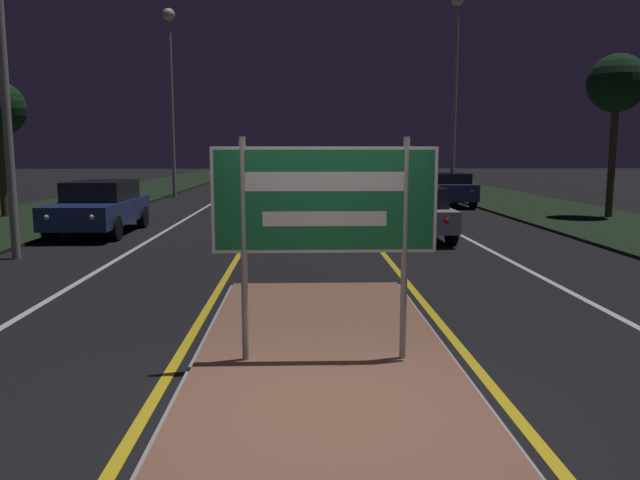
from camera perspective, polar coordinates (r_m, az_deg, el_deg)
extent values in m
plane|color=black|center=(5.57, 0.98, -16.32)|extent=(160.00, 160.00, 0.00)
cube|color=#999993|center=(6.83, 0.41, -11.38)|extent=(2.89, 7.91, 0.05)
cube|color=brown|center=(6.83, 0.41, -11.18)|extent=(2.77, 7.79, 0.10)
cube|color=black|center=(26.82, -22.01, 2.66)|extent=(5.00, 100.00, 0.08)
cube|color=black|center=(26.99, 19.39, 2.83)|extent=(5.00, 100.00, 0.08)
cube|color=gold|center=(30.19, -4.45, 3.70)|extent=(0.12, 70.00, 0.01)
cube|color=gold|center=(30.22, 1.77, 3.73)|extent=(0.12, 70.00, 0.01)
cube|color=silver|center=(30.41, -9.29, 3.65)|extent=(0.12, 70.00, 0.01)
cube|color=silver|center=(30.48, 6.60, 3.72)|extent=(0.12, 70.00, 0.01)
cube|color=silver|center=(30.95, -14.82, 3.57)|extent=(0.10, 70.00, 0.01)
cube|color=silver|center=(31.06, 12.09, 3.67)|extent=(0.10, 70.00, 0.01)
cylinder|color=#9E9E99|center=(6.55, -6.97, -0.98)|extent=(0.07, 0.07, 2.36)
cylinder|color=#9E9E99|center=(6.61, 7.73, -0.91)|extent=(0.07, 0.07, 2.36)
cube|color=#19703D|center=(6.46, 0.42, 3.68)|extent=(2.34, 0.04, 1.10)
cube|color=white|center=(6.44, 0.43, 3.66)|extent=(2.34, 0.00, 1.10)
cube|color=#19703D|center=(6.44, 0.43, 3.66)|extent=(2.27, 0.01, 1.03)
cube|color=white|center=(6.42, 0.43, 5.37)|extent=(1.64, 0.01, 0.20)
cube|color=white|center=(6.45, 0.43, 1.96)|extent=(1.29, 0.01, 0.15)
cylinder|color=#9E9E99|center=(32.39, -13.39, 11.51)|extent=(0.18, 0.18, 8.71)
sphere|color=#F9EAC6|center=(32.99, -13.67, 19.39)|extent=(0.61, 0.61, 0.61)
cylinder|color=#9E9E99|center=(26.95, 12.18, 11.77)|extent=(0.18, 0.18, 8.23)
sphere|color=#F9EAC6|center=(27.57, 12.46, 20.63)|extent=(0.49, 0.49, 0.49)
cube|color=#B7B7BC|center=(16.85, 8.03, 2.25)|extent=(1.84, 4.06, 0.55)
cube|color=black|center=(16.57, 8.21, 3.97)|extent=(1.62, 2.11, 0.50)
sphere|color=red|center=(14.78, 7.17, 1.72)|extent=(0.14, 0.14, 0.14)
sphere|color=red|center=(15.00, 11.50, 1.72)|extent=(0.14, 0.14, 0.14)
cylinder|color=black|center=(17.99, 4.56, 1.79)|extent=(0.22, 0.67, 0.67)
cylinder|color=black|center=(18.27, 10.07, 1.79)|extent=(0.22, 0.67, 0.67)
cylinder|color=black|center=(15.51, 5.59, 0.76)|extent=(0.22, 0.67, 0.67)
cylinder|color=black|center=(15.84, 11.93, 0.78)|extent=(0.22, 0.67, 0.67)
cube|color=navy|center=(27.32, 11.38, 4.48)|extent=(1.75, 4.40, 0.67)
cube|color=black|center=(27.04, 11.54, 5.58)|extent=(1.54, 2.29, 0.41)
sphere|color=red|center=(25.07, 11.31, 4.36)|extent=(0.14, 0.14, 0.14)
sphere|color=red|center=(25.34, 13.70, 4.33)|extent=(0.14, 0.14, 0.14)
cylinder|color=black|center=(28.50, 9.10, 4.00)|extent=(0.22, 0.64, 0.64)
cylinder|color=black|center=(28.86, 12.37, 3.97)|extent=(0.22, 0.64, 0.64)
cylinder|color=black|center=(25.83, 10.24, 3.56)|extent=(0.22, 0.64, 0.64)
cylinder|color=black|center=(26.23, 13.82, 3.53)|extent=(0.22, 0.64, 0.64)
cube|color=#B7B7BC|center=(39.61, 2.69, 5.67)|extent=(1.87, 4.10, 0.64)
cube|color=black|center=(39.34, 2.72, 6.47)|extent=(1.64, 2.13, 0.48)
sphere|color=red|center=(37.54, 2.05, 5.66)|extent=(0.14, 0.14, 0.14)
sphere|color=red|center=(37.63, 3.81, 5.65)|extent=(0.14, 0.14, 0.14)
cylinder|color=black|center=(40.83, 1.29, 5.29)|extent=(0.22, 0.62, 0.62)
cylinder|color=black|center=(40.97, 3.80, 5.29)|extent=(0.22, 0.62, 0.62)
cylinder|color=black|center=(38.29, 1.49, 5.11)|extent=(0.22, 0.62, 0.62)
cylinder|color=black|center=(38.44, 4.17, 5.10)|extent=(0.22, 0.62, 0.62)
cube|color=#4C514C|center=(48.91, 5.37, 6.10)|extent=(1.77, 4.60, 0.60)
cube|color=black|center=(48.63, 5.42, 6.69)|extent=(1.56, 2.39, 0.43)
sphere|color=red|center=(46.58, 5.05, 6.10)|extent=(0.14, 0.14, 0.14)
sphere|color=red|center=(46.73, 6.40, 6.08)|extent=(0.14, 0.14, 0.14)
cylinder|color=black|center=(50.24, 4.20, 5.82)|extent=(0.22, 0.66, 0.66)
cylinder|color=black|center=(50.45, 6.13, 5.81)|extent=(0.22, 0.66, 0.66)
cylinder|color=black|center=(47.41, 4.56, 5.69)|extent=(0.22, 0.66, 0.66)
cylinder|color=black|center=(47.63, 6.60, 5.67)|extent=(0.22, 0.66, 0.66)
cube|color=navy|center=(18.60, -19.53, 2.48)|extent=(1.77, 4.58, 0.61)
cube|color=black|center=(18.82, -19.36, 4.30)|extent=(1.55, 2.38, 0.54)
sphere|color=white|center=(16.65, -23.69, 1.92)|extent=(0.14, 0.14, 0.14)
sphere|color=white|center=(16.28, -20.11, 1.99)|extent=(0.14, 0.14, 0.14)
cylinder|color=black|center=(17.59, -23.49, 0.97)|extent=(0.22, 0.66, 0.66)
cylinder|color=black|center=(17.03, -18.22, 1.03)|extent=(0.22, 0.66, 0.66)
cylinder|color=black|center=(20.23, -20.56, 1.98)|extent=(0.22, 0.66, 0.66)
cylinder|color=black|center=(19.76, -15.92, 2.05)|extent=(0.22, 0.66, 0.66)
cylinder|color=#4C3823|center=(24.10, -27.08, 5.79)|extent=(0.24, 0.24, 3.25)
cylinder|color=#4C3823|center=(23.52, 25.16, 6.86)|extent=(0.24, 0.24, 4.06)
sphere|color=black|center=(23.63, 25.52, 12.83)|extent=(1.93, 1.93, 1.93)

